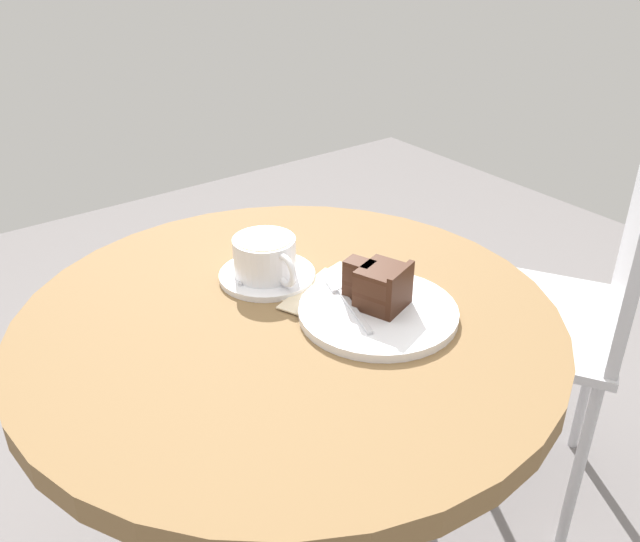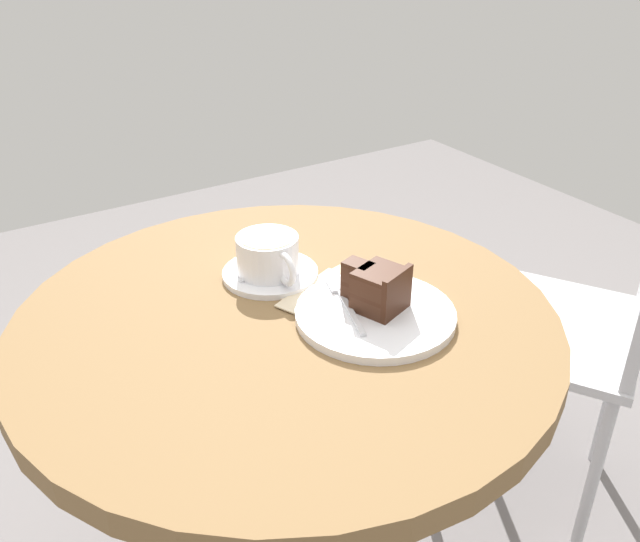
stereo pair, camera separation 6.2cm
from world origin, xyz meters
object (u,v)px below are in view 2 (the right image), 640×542
object	(u,v)px
cake_slice	(377,288)
fork	(344,298)
cake_plate	(375,314)
teaspoon	(251,261)
cafe_chair	(598,293)
coffee_cup	(268,254)
saucer	(270,273)
napkin	(345,298)

from	to	relation	value
cake_slice	fork	world-z (taller)	cake_slice
cake_plate	fork	distance (m)	0.05
teaspoon	cafe_chair	world-z (taller)	cafe_chair
coffee_cup	cake_slice	xyz separation A→B (m)	(0.16, 0.07, 0.00)
saucer	cafe_chair	size ratio (longest dim) A/B	0.15
teaspoon	fork	bearing A→B (deg)	-122.56
teaspoon	cake_plate	world-z (taller)	teaspoon
saucer	cake_plate	world-z (taller)	cake_plate
coffee_cup	teaspoon	xyz separation A→B (m)	(-0.04, -0.01, -0.03)
napkin	fork	bearing A→B (deg)	-40.53
cake_slice	cafe_chair	distance (m)	0.65
coffee_cup	cake_plate	distance (m)	0.19
coffee_cup	teaspoon	size ratio (longest dim) A/B	1.50
saucer	napkin	distance (m)	0.13
coffee_cup	cafe_chair	distance (m)	0.72
teaspoon	coffee_cup	bearing A→B (deg)	-128.80
coffee_cup	napkin	world-z (taller)	coffee_cup
cafe_chair	cake_slice	bearing A→B (deg)	-24.63
cake_slice	cake_plate	bearing A→B (deg)	-44.61
coffee_cup	fork	distance (m)	0.14
saucer	cafe_chair	distance (m)	0.70
napkin	cafe_chair	size ratio (longest dim) A/B	0.20
saucer	fork	distance (m)	0.14
saucer	cake_slice	size ratio (longest dim) A/B	1.49
cake_slice	fork	size ratio (longest dim) A/B	0.66
coffee_cup	fork	size ratio (longest dim) A/B	0.86
cake_plate	fork	xyz separation A→B (m)	(-0.04, -0.02, 0.01)
saucer	teaspoon	world-z (taller)	teaspoon
teaspoon	cake_plate	bearing A→B (deg)	-120.88
teaspoon	cafe_chair	xyz separation A→B (m)	(0.14, 0.68, -0.20)
teaspoon	cake_slice	xyz separation A→B (m)	(0.21, 0.08, 0.03)
coffee_cup	napkin	size ratio (longest dim) A/B	0.65
napkin	cafe_chair	bearing A→B (deg)	91.16
teaspoon	cake_plate	xyz separation A→B (m)	(0.21, 0.08, -0.01)
cake_plate	napkin	world-z (taller)	cake_plate
coffee_cup	cake_slice	world-z (taller)	cake_slice
cake_plate	teaspoon	bearing A→B (deg)	-160.34
saucer	fork	world-z (taller)	fork
teaspoon	napkin	distance (m)	0.17
fork	teaspoon	bearing A→B (deg)	35.88
teaspoon	napkin	bearing A→B (deg)	-116.19
cafe_chair	fork	bearing A→B (deg)	-28.31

